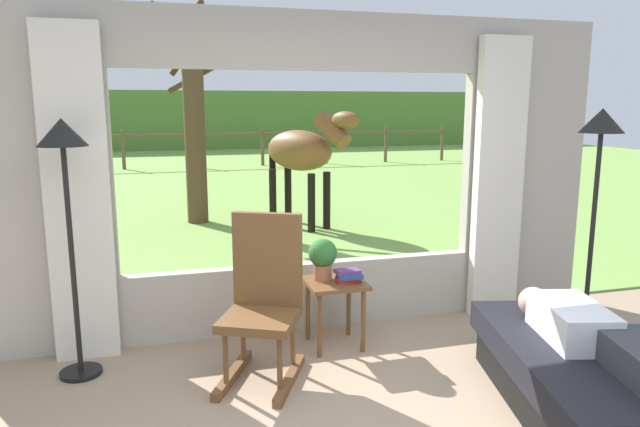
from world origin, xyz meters
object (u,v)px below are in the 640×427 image
reclining_person (595,335)px  potted_plant (323,256)px  rocking_chair (264,299)px  side_table (335,293)px  pasture_tree (193,119)px  book_stack (348,276)px  horse (303,152)px  recliner_sofa (584,379)px  floor_lamp_left (65,171)px  floor_lamp_right (599,156)px

reclining_person → potted_plant: (-1.22, 1.48, 0.18)m
rocking_chair → potted_plant: 0.68m
side_table → pasture_tree: 5.32m
reclining_person → side_table: 1.82m
rocking_chair → reclining_person: bearing=-5.2°
rocking_chair → book_stack: (0.70, 0.28, 0.02)m
book_stack → pasture_tree: pasture_tree is taller
rocking_chair → horse: 4.88m
recliner_sofa → floor_lamp_left: 3.49m
floor_lamp_left → potted_plant: bearing=1.7°
book_stack → horse: (0.75, 4.33, 0.59)m
recliner_sofa → potted_plant: (-1.22, 1.43, 0.48)m
side_table → horse: horse is taller
reclining_person → horse: 5.74m
potted_plant → horse: horse is taller
side_table → floor_lamp_right: size_ratio=0.29×
rocking_chair → potted_plant: rocking_chair is taller
reclining_person → floor_lamp_left: (-2.98, 1.43, 0.89)m
floor_lamp_left → horse: floor_lamp_left is taller
rocking_chair → pasture_tree: bearing=117.3°
recliner_sofa → reclining_person: (0.00, -0.05, 0.30)m
book_stack → floor_lamp_left: bearing=178.1°
recliner_sofa → pasture_tree: bearing=119.8°
potted_plant → book_stack: (0.17, -0.12, -0.13)m
recliner_sofa → rocking_chair: bearing=163.7°
floor_lamp_right → pasture_tree: pasture_tree is taller
side_table → rocking_chair: bearing=-150.9°
potted_plant → reclining_person: bearing=-50.5°
rocking_chair → potted_plant: bearing=63.5°
rocking_chair → horse: (1.45, 4.62, 0.61)m
side_table → potted_plant: potted_plant is taller
book_stack → reclining_person: bearing=-52.4°
side_table → potted_plant: size_ratio=1.63×
recliner_sofa → horse: size_ratio=1.08×
potted_plant → book_stack: bearing=-34.5°
floor_lamp_left → horse: bearing=57.9°
reclining_person → rocking_chair: size_ratio=1.27×
floor_lamp_right → book_stack: bearing=166.9°
pasture_tree → side_table: bearing=-82.4°
recliner_sofa → floor_lamp_right: size_ratio=1.03×
book_stack → floor_lamp_left: 2.11m
side_table → book_stack: 0.18m
book_stack → rocking_chair: bearing=-157.9°
reclining_person → floor_lamp_right: (0.76, 0.94, 0.94)m
side_table → pasture_tree: size_ratio=0.15×
rocking_chair → pasture_tree: 5.58m
horse → rocking_chair: bearing=42.6°
floor_lamp_right → horse: (-1.06, 4.75, -0.31)m
rocking_chair → floor_lamp_left: floor_lamp_left is taller
book_stack → floor_lamp_right: size_ratio=0.11×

